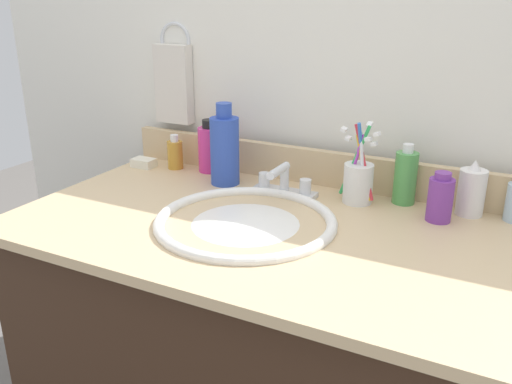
# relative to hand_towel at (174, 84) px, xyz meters

# --- Properties ---
(vanity_cabinet) EXTENTS (1.03, 0.57, 0.77)m
(vanity_cabinet) POSITION_rel_hand_towel_xyz_m (0.44, -0.32, -0.63)
(vanity_cabinet) COLOR #382316
(vanity_cabinet) RESTS_ON ground_plane
(countertop) EXTENTS (1.07, 0.62, 0.02)m
(countertop) POSITION_rel_hand_towel_xyz_m (0.44, -0.32, -0.23)
(countertop) COLOR #D1B284
(countertop) RESTS_ON vanity_cabinet
(backsplash) EXTENTS (1.07, 0.02, 0.09)m
(backsplash) POSITION_rel_hand_towel_xyz_m (0.44, -0.02, -0.17)
(backsplash) COLOR #D1B284
(backsplash) RESTS_ON countertop
(back_wall) EXTENTS (2.17, 0.04, 1.30)m
(back_wall) POSITION_rel_hand_towel_xyz_m (0.44, 0.04, -0.36)
(back_wall) COLOR white
(back_wall) RESTS_ON ground_plane
(towel_ring) EXTENTS (0.10, 0.01, 0.10)m
(towel_ring) POSITION_rel_hand_towel_xyz_m (0.00, 0.02, 0.12)
(towel_ring) COLOR silver
(hand_towel) EXTENTS (0.11, 0.04, 0.22)m
(hand_towel) POSITION_rel_hand_towel_xyz_m (0.00, 0.00, 0.00)
(hand_towel) COLOR silver
(sink_basin) EXTENTS (0.39, 0.39, 0.11)m
(sink_basin) POSITION_rel_hand_towel_xyz_m (0.41, -0.34, -0.25)
(sink_basin) COLOR white
(sink_basin) RESTS_ON countertop
(faucet) EXTENTS (0.16, 0.10, 0.08)m
(faucet) POSITION_rel_hand_towel_xyz_m (0.41, -0.14, -0.19)
(faucet) COLOR silver
(faucet) RESTS_ON countertop
(bottle_lotion_white) EXTENTS (0.06, 0.06, 0.13)m
(bottle_lotion_white) POSITION_rel_hand_towel_xyz_m (0.83, -0.06, -0.17)
(bottle_lotion_white) COLOR white
(bottle_lotion_white) RESTS_ON countertop
(bottle_cream_purple) EXTENTS (0.05, 0.05, 0.11)m
(bottle_cream_purple) POSITION_rel_hand_towel_xyz_m (0.78, -0.13, -0.17)
(bottle_cream_purple) COLOR #7A3899
(bottle_cream_purple) RESTS_ON countertop
(bottle_oil_amber) EXTENTS (0.04, 0.04, 0.10)m
(bottle_oil_amber) POSITION_rel_hand_towel_xyz_m (0.05, -0.08, -0.18)
(bottle_oil_amber) COLOR gold
(bottle_oil_amber) RESTS_ON countertop
(bottle_shampoo_blue) EXTENTS (0.07, 0.07, 0.21)m
(bottle_shampoo_blue) POSITION_rel_hand_towel_xyz_m (0.24, -0.13, -0.13)
(bottle_shampoo_blue) COLOR #2D4CB2
(bottle_shampoo_blue) RESTS_ON countertop
(bottle_soap_pink) EXTENTS (0.07, 0.07, 0.14)m
(bottle_soap_pink) POSITION_rel_hand_towel_xyz_m (0.15, -0.06, -0.15)
(bottle_soap_pink) COLOR #D8338C
(bottle_soap_pink) RESTS_ON countertop
(bottle_toner_green) EXTENTS (0.05, 0.05, 0.14)m
(bottle_toner_green) POSITION_rel_hand_towel_xyz_m (0.68, -0.06, -0.16)
(bottle_toner_green) COLOR #4C9E4C
(bottle_toner_green) RESTS_ON countertop
(cup_white_ceramic) EXTENTS (0.09, 0.08, 0.19)m
(cup_white_ceramic) POSITION_rel_hand_towel_xyz_m (0.59, -0.10, -0.16)
(cup_white_ceramic) COLOR white
(cup_white_ceramic) RESTS_ON countertop
(soap_bar) EXTENTS (0.06, 0.04, 0.02)m
(soap_bar) POSITION_rel_hand_towel_xyz_m (-0.04, -0.11, -0.21)
(soap_bar) COLOR white
(soap_bar) RESTS_ON countertop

